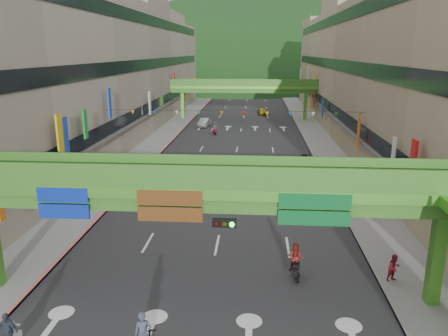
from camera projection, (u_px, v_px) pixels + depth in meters
name	position (u px, v px, depth m)	size (l,w,h in m)	color
road_slab	(240.00, 135.00, 64.49)	(18.00, 140.00, 0.02)	#28282B
sidewalk_left	(167.00, 133.00, 65.26)	(4.00, 140.00, 0.15)	gray
sidewalk_right	(315.00, 135.00, 63.69)	(4.00, 140.00, 0.15)	gray
curb_left	(179.00, 133.00, 65.12)	(0.20, 140.00, 0.18)	#CC5959
curb_right	(302.00, 135.00, 63.82)	(0.20, 140.00, 0.18)	gray
building_row_left	(111.00, 69.00, 63.39)	(12.80, 95.00, 19.00)	#9E937F
building_row_right	(377.00, 70.00, 60.68)	(12.80, 95.00, 19.00)	gray
overpass_near	(224.00, 204.00, 20.11)	(28.00, 12.27, 7.10)	#4C9E2D
overpass_far	(244.00, 89.00, 77.53)	(28.00, 2.20, 7.10)	#4C9E2D
hill_left	(213.00, 82.00, 171.49)	(168.00, 140.00, 112.00)	#1C4419
hill_right	(310.00, 80.00, 187.88)	(208.00, 176.00, 128.00)	#1C4419
bunting_string	(233.00, 113.00, 43.68)	(26.00, 0.36, 0.47)	black
scooter_rider_mid	(296.00, 260.00, 23.65)	(0.91, 1.59, 2.01)	black
scooter_rider_left	(8.00, 334.00, 17.60)	(0.95, 1.60, 1.92)	#94929B
scooter_rider_far	(215.00, 128.00, 64.50)	(0.85, 1.58, 1.89)	maroon
parked_scooter_row	(309.00, 167.00, 44.54)	(1.60, 9.35, 1.08)	black
car_silver	(205.00, 122.00, 71.19)	(1.45, 4.16, 1.37)	#98989E
car_yellow	(262.00, 111.00, 84.55)	(1.52, 3.79, 1.29)	#BA9717
pedestrian_red	(394.00, 270.00, 23.16)	(0.73, 0.57, 1.50)	#A71E31
pedestrian_dark	(367.00, 181.00, 38.45)	(1.10, 0.46, 1.87)	black
pedestrian_blue	(368.00, 206.00, 32.14)	(0.87, 0.56, 1.87)	navy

